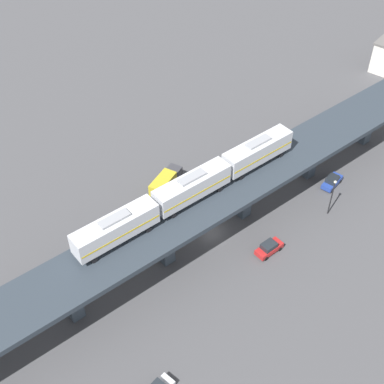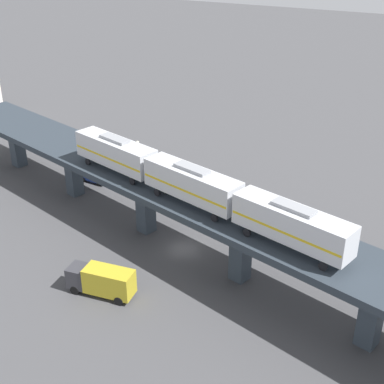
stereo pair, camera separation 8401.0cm
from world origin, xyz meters
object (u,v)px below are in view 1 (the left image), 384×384
at_px(subway_train, 192,187).
at_px(delivery_truck, 166,183).
at_px(street_car_blue, 332,181).
at_px(street_car_red, 269,248).
at_px(street_lamp, 332,195).

relative_size(subway_train, delivery_truck, 4.93).
bearing_deg(street_car_blue, street_car_red, -93.61).
xyz_separation_m(street_car_red, street_lamp, (3.58, 12.49, 3.17)).
distance_m(subway_train, street_lamp, 22.89).
height_order(subway_train, street_lamp, subway_train).
relative_size(street_car_red, street_lamp, 0.68).
bearing_deg(street_lamp, delivery_truck, -155.72).
bearing_deg(subway_train, street_car_blue, 61.90).
distance_m(street_car_red, street_car_blue, 18.91).
height_order(street_car_blue, street_lamp, street_lamp).
height_order(delivery_truck, street_lamp, street_lamp).
xyz_separation_m(delivery_truck, street_lamp, (24.07, 10.86, 2.35)).
relative_size(street_car_blue, street_lamp, 0.65).
distance_m(street_car_red, street_lamp, 13.38).
height_order(subway_train, delivery_truck, subway_train).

